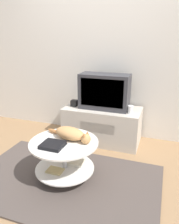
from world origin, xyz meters
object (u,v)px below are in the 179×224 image
at_px(speaker, 74,103).
at_px(cat, 71,134).
at_px(tv, 104,92).
at_px(dvd_box, 53,145).

height_order(speaker, cat, speaker).
xyz_separation_m(tv, speaker, (-0.44, -0.04, -0.20)).
height_order(tv, dvd_box, tv).
xyz_separation_m(speaker, cat, (0.35, -0.89, -0.05)).
relative_size(dvd_box, cat, 0.39).
bearing_deg(tv, dvd_box, -99.77).
xyz_separation_m(tv, dvd_box, (-0.20, -1.14, -0.29)).
bearing_deg(dvd_box, tv, 80.23).
height_order(tv, cat, tv).
distance_m(tv, speaker, 0.49).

